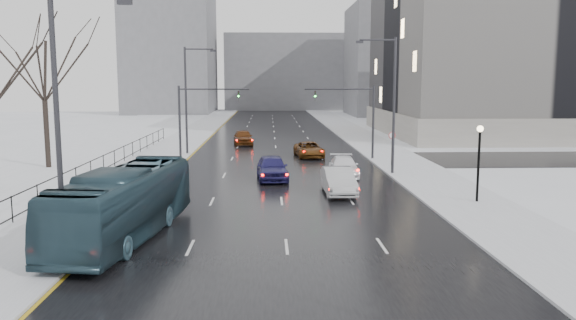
{
  "coord_description": "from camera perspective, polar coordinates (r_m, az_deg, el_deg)",
  "views": [
    {
      "loc": [
        -0.72,
        -0.61,
        6.87
      ],
      "look_at": [
        0.35,
        30.45,
        2.5
      ],
      "focal_mm": 35.0,
      "sensor_mm": 36.0,
      "label": 1
    }
  ],
  "objects": [
    {
      "name": "bldg_far_left",
      "position": [
        127.6,
        -11.79,
        11.04
      ],
      "size": [
        18.0,
        22.0,
        28.0
      ],
      "primitive_type": "cube",
      "color": "slate",
      "rests_on": "ground"
    },
    {
      "name": "iron_fence",
      "position": [
        33.52,
        -23.46,
        -2.91
      ],
      "size": [
        0.06,
        70.0,
        1.3
      ],
      "color": "black",
      "rests_on": "sidewalk_left"
    },
    {
      "name": "sidewalk_right",
      "position": [
        62.01,
        8.47,
        1.63
      ],
      "size": [
        5.0,
        150.0,
        0.16
      ],
      "primitive_type": "cube",
      "color": "silver",
      "rests_on": "ground"
    },
    {
      "name": "sidewalk_left",
      "position": [
        61.77,
        -11.08,
        1.54
      ],
      "size": [
        5.0,
        150.0,
        0.16
      ],
      "primitive_type": "cube",
      "color": "silver",
      "rests_on": "ground"
    },
    {
      "name": "streetlight_l_far",
      "position": [
        53.15,
        -10.09,
        6.53
      ],
      "size": [
        2.95,
        0.25,
        10.0
      ],
      "color": "#2D2D33",
      "rests_on": "ground"
    },
    {
      "name": "cross_road",
      "position": [
        49.1,
        -1.11,
        -0.02
      ],
      "size": [
        130.0,
        10.0,
        0.04
      ],
      "primitive_type": "cube",
      "color": "black",
      "rests_on": "ground"
    },
    {
      "name": "lamppost_r_mid",
      "position": [
        33.01,
        18.84,
        0.74
      ],
      "size": [
        0.36,
        0.36,
        4.28
      ],
      "color": "black",
      "rests_on": "sidewalk_right"
    },
    {
      "name": "bldg_far_right",
      "position": [
        119.2,
        12.15,
        9.81
      ],
      "size": [
        24.0,
        20.0,
        22.0
      ],
      "primitive_type": "cube",
      "color": "slate",
      "rests_on": "ground"
    },
    {
      "name": "park_strip",
      "position": [
        63.97,
        -19.51,
        1.43
      ],
      "size": [
        14.0,
        150.0,
        0.12
      ],
      "primitive_type": "cube",
      "color": "white",
      "rests_on": "ground"
    },
    {
      "name": "mast_signal_left",
      "position": [
        49.13,
        -9.73,
        4.66
      ],
      "size": [
        6.1,
        0.33,
        6.5
      ],
      "color": "#2D2D33",
      "rests_on": "ground"
    },
    {
      "name": "mast_signal_right",
      "position": [
        49.35,
        7.44,
        4.72
      ],
      "size": [
        6.1,
        0.33,
        6.5
      ],
      "color": "#2D2D33",
      "rests_on": "ground"
    },
    {
      "name": "streetlight_r_mid",
      "position": [
        41.59,
        10.43,
        6.15
      ],
      "size": [
        2.95,
        0.25,
        10.0
      ],
      "color": "#2D2D33",
      "rests_on": "ground"
    },
    {
      "name": "civic_building",
      "position": [
        81.04,
        24.61,
        10.36
      ],
      "size": [
        41.0,
        31.0,
        24.8
      ],
      "color": "gray",
      "rests_on": "ground"
    },
    {
      "name": "sedan_center_near",
      "position": [
        39.13,
        -1.63,
        -0.78
      ],
      "size": [
        2.37,
        5.17,
        1.72
      ],
      "primitive_type": "imported",
      "rotation": [
        0.0,
        0.0,
        0.07
      ],
      "color": "navy",
      "rests_on": "road"
    },
    {
      "name": "tree_park_e",
      "position": [
        48.4,
        -23.12,
        -0.81
      ],
      "size": [
        9.45,
        9.45,
        13.5
      ],
      "primitive_type": null,
      "color": "black",
      "rests_on": "ground"
    },
    {
      "name": "no_uturn_sign",
      "position": [
        45.93,
        10.52,
        2.16
      ],
      "size": [
        0.6,
        0.06,
        2.7
      ],
      "color": "#2D2D33",
      "rests_on": "sidewalk_right"
    },
    {
      "name": "bus",
      "position": [
        25.5,
        -16.23,
        -4.24
      ],
      "size": [
        4.14,
        11.47,
        3.12
      ],
      "primitive_type": "imported",
      "rotation": [
        0.0,
        0.0,
        -0.14
      ],
      "color": "#2A4552",
      "rests_on": "road"
    },
    {
      "name": "bldg_far_center",
      "position": [
        140.71,
        -0.05,
        8.87
      ],
      "size": [
        30.0,
        18.0,
        18.0
      ],
      "primitive_type": "cube",
      "color": "slate",
      "rests_on": "ground"
    },
    {
      "name": "sedan_right_cross",
      "position": [
        50.97,
        2.16,
        1.08
      ],
      "size": [
        2.79,
        5.19,
        1.38
      ],
      "primitive_type": "imported",
      "rotation": [
        0.0,
        0.0,
        0.1
      ],
      "color": "#5B310F",
      "rests_on": "road"
    },
    {
      "name": "sedan_right_near",
      "position": [
        34.3,
        5.13,
        -2.14
      ],
      "size": [
        1.83,
        4.95,
        1.62
      ],
      "primitive_type": "imported",
      "rotation": [
        0.0,
        0.0,
        0.02
      ],
      "color": "#BBBCC0",
      "rests_on": "road"
    },
    {
      "name": "streetlight_l_near",
      "position": [
        21.95,
        -21.86,
        4.16
      ],
      "size": [
        2.95,
        0.25,
        10.0
      ],
      "color": "#2D2D33",
      "rests_on": "ground"
    },
    {
      "name": "road",
      "position": [
        61.0,
        -1.29,
        1.55
      ],
      "size": [
        16.0,
        150.0,
        0.04
      ],
      "primitive_type": "cube",
      "color": "black",
      "rests_on": "ground"
    },
    {
      "name": "sedan_center_far",
      "position": [
        60.94,
        -4.58,
        2.32
      ],
      "size": [
        2.46,
        5.03,
        1.65
      ],
      "primitive_type": "imported",
      "rotation": [
        0.0,
        0.0,
        0.11
      ],
      "color": "#55290E",
      "rests_on": "road"
    },
    {
      "name": "sedan_right_far",
      "position": [
        40.88,
        5.68,
        -0.66
      ],
      "size": [
        2.18,
        4.93,
        1.41
      ],
      "primitive_type": "imported",
      "rotation": [
        0.0,
        0.0,
        -0.04
      ],
      "color": "white",
      "rests_on": "road"
    }
  ]
}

